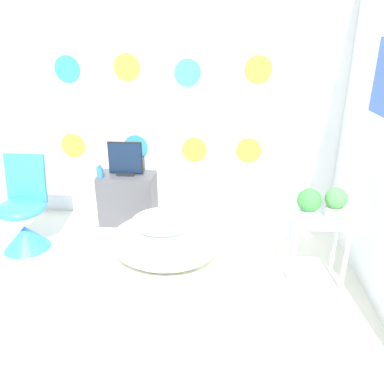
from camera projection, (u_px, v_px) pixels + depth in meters
The scene contains 11 objects.
ground_plane at pixel (114, 347), 2.35m from camera, with size 12.00×12.00×0.00m, color silver.
wall_back_dotted at pixel (160, 94), 3.66m from camera, with size 4.52×0.05×2.60m.
rug at pixel (161, 273), 3.09m from camera, with size 1.05×0.68×0.01m.
bathtub at pixel (164, 242), 3.13m from camera, with size 0.91×0.64×0.44m.
chair at pixel (24, 221), 3.38m from camera, with size 0.44×0.44×0.85m.
tv_cabinet at pixel (128, 198), 3.88m from camera, with size 0.56×0.33×0.53m.
tv at pixel (125, 160), 3.73m from camera, with size 0.35×0.12×0.34m.
vase at pixel (100, 172), 3.68m from camera, with size 0.07×0.07×0.13m.
side_table at pixel (318, 231), 2.88m from camera, with size 0.43×0.35×0.54m.
potted_plant_left at pixel (309, 202), 2.80m from camera, with size 0.18×0.18×0.23m.
potted_plant_right at pixel (336, 202), 2.77m from camera, with size 0.16×0.16×0.25m.
Camera 1 is at (0.66, -1.75, 1.79)m, focal length 35.00 mm.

